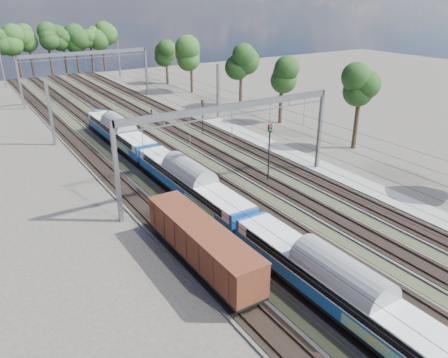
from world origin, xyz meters
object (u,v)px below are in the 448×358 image
emu_train (191,180)px  worker (152,115)px  signal_near (269,146)px  freight_boxcar (202,243)px  signal_far (203,113)px

emu_train → worker: size_ratio=31.60×
signal_near → emu_train: bearing=-173.6°
emu_train → signal_near: size_ratio=9.21×
freight_boxcar → signal_near: bearing=36.1°
emu_train → signal_far: (11.67, 18.32, 0.85)m
freight_boxcar → signal_near: 17.05m
freight_boxcar → worker: size_ratio=6.96×
worker → signal_far: size_ratio=0.36×
worker → signal_far: 11.44m
freight_boxcar → signal_far: bearing=60.1°
worker → signal_near: (0.52, -28.97, 3.03)m
emu_train → worker: bearing=73.4°
signal_near → freight_boxcar: bearing=-138.5°
worker → signal_far: signal_far is taller
worker → signal_near: signal_near is taller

